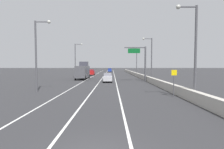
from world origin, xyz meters
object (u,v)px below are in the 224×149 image
overhead_sign_gantry (143,60)px  lamp_post_right_near (194,46)px  box_truck (84,71)px  car_silver_1 (108,78)px  car_blue_2 (110,70)px  lamp_post_right_second (151,56)px  lamp_post_left_near (39,51)px  speed_advisory_sign (175,81)px  lamp_post_left_mid (77,58)px  lamp_post_right_third (137,59)px  car_red_0 (92,72)px

overhead_sign_gantry → lamp_post_right_near: 20.85m
lamp_post_right_near → box_truck: (-15.32, 27.09, -3.41)m
car_silver_1 → car_blue_2: car_blue_2 is taller
lamp_post_right_second → box_truck: 17.15m
lamp_post_right_near → lamp_post_left_near: (-17.77, 6.00, 0.00)m
speed_advisory_sign → car_silver_1: bearing=114.2°
lamp_post_right_near → lamp_post_left_mid: same height
lamp_post_right_third → car_red_0: (-15.03, 2.35, -4.40)m
speed_advisory_sign → lamp_post_right_near: lamp_post_right_near is taller
speed_advisory_sign → car_blue_2: size_ratio=0.70×
lamp_post_right_third → car_blue_2: size_ratio=2.19×
lamp_post_right_second → lamp_post_left_near: (-18.07, -14.91, 0.00)m
car_red_0 → car_silver_1: car_red_0 is taller
overhead_sign_gantry → lamp_post_left_near: (-16.24, -14.78, 0.72)m
lamp_post_right_third → lamp_post_left_mid: 20.71m
lamp_post_right_near → lamp_post_right_second: size_ratio=1.00×
lamp_post_right_second → lamp_post_right_near: bearing=-90.8°
speed_advisory_sign → car_red_0: speed_advisory_sign is taller
lamp_post_left_near → car_red_0: size_ratio=2.17×
lamp_post_right_near → car_silver_1: (-8.86, 19.38, -4.50)m
lamp_post_left_near → lamp_post_left_mid: bearing=90.0°
speed_advisory_sign → car_blue_2: speed_advisory_sign is taller
lamp_post_left_near → lamp_post_left_mid: (0.01, 25.09, 0.00)m
lamp_post_right_near → car_red_0: 46.87m
car_red_0 → overhead_sign_gantry: bearing=-59.9°
lamp_post_right_second → box_truck: bearing=158.4°
box_truck → lamp_post_right_near: bearing=-60.5°
overhead_sign_gantry → speed_advisory_sign: size_ratio=2.50×
lamp_post_left_near → box_truck: size_ratio=1.18×
car_silver_1 → box_truck: box_truck is taller
lamp_post_right_second → lamp_post_left_mid: (-18.06, 10.18, 0.00)m
car_red_0 → lamp_post_left_near: bearing=-94.1°
lamp_post_right_near → car_blue_2: (-9.20, 74.26, -4.47)m
speed_advisory_sign → car_red_0: bearing=108.4°
lamp_post_left_near → lamp_post_left_mid: 25.09m
lamp_post_right_second → car_blue_2: (-9.51, 53.35, -4.47)m
lamp_post_left_near → car_silver_1: bearing=56.3°
overhead_sign_gantry → lamp_post_left_mid: 19.24m
lamp_post_right_near → lamp_post_right_third: bearing=90.0°
car_blue_2 → box_truck: (-6.12, -47.17, 1.06)m
speed_advisory_sign → car_red_0: size_ratio=0.69×
car_red_0 → lamp_post_left_mid: bearing=-101.6°
car_silver_1 → lamp_post_left_near: bearing=-123.7°
speed_advisory_sign → car_red_0: 44.34m
car_blue_2 → overhead_sign_gantry: bearing=-81.8°
lamp_post_left_near → car_red_0: (2.71, 38.16, -4.40)m
lamp_post_left_near → lamp_post_right_near: bearing=-18.7°
lamp_post_right_near → car_red_0: (-15.06, 44.16, -4.40)m
lamp_post_right_near → lamp_post_left_mid: size_ratio=1.00×
lamp_post_right_second → car_red_0: size_ratio=2.17×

